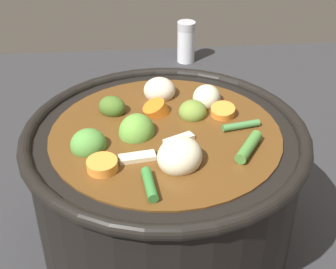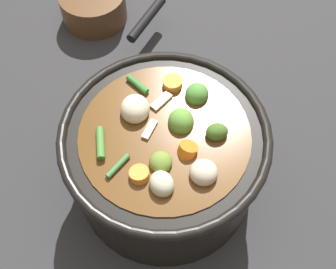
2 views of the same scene
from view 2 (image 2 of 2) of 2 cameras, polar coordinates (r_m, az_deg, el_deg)
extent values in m
plane|color=#2D2D30|center=(0.70, -0.36, -6.18)|extent=(1.10, 1.10, 0.00)
cylinder|color=black|center=(0.63, -0.40, -3.43)|extent=(0.27, 0.27, 0.15)
torus|color=black|center=(0.57, -0.45, -0.06)|extent=(0.28, 0.28, 0.01)
cylinder|color=brown|center=(0.63, -0.40, -3.19)|extent=(0.23, 0.23, 0.14)
ellipsoid|color=olive|center=(0.54, -0.96, -3.68)|extent=(0.03, 0.03, 0.02)
ellipsoid|color=#629A3A|center=(0.58, 1.59, 1.80)|extent=(0.05, 0.05, 0.04)
ellipsoid|color=#466A25|center=(0.56, 6.46, 0.33)|extent=(0.04, 0.03, 0.02)
ellipsoid|color=#53923D|center=(0.60, 3.84, 5.31)|extent=(0.04, 0.04, 0.03)
cylinder|color=orange|center=(0.54, -3.77, -5.36)|extent=(0.03, 0.03, 0.02)
cylinder|color=orange|center=(0.55, 2.56, -2.11)|extent=(0.03, 0.03, 0.02)
cylinder|color=orange|center=(0.61, 0.63, 6.67)|extent=(0.04, 0.04, 0.02)
ellipsoid|color=beige|center=(0.58, -4.36, 3.38)|extent=(0.06, 0.06, 0.03)
ellipsoid|color=beige|center=(0.53, 4.42, -5.24)|extent=(0.05, 0.05, 0.03)
ellipsoid|color=beige|center=(0.53, -0.84, -6.51)|extent=(0.04, 0.04, 0.03)
cylinder|color=#4B8539|center=(0.56, -8.89, -1.11)|extent=(0.03, 0.04, 0.01)
cylinder|color=#357C34|center=(0.61, -4.04, 6.60)|extent=(0.01, 0.04, 0.01)
cylinder|color=#458243|center=(0.55, -6.87, -3.82)|extent=(0.04, 0.01, 0.01)
cube|color=beige|center=(0.57, -2.44, 0.67)|extent=(0.03, 0.02, 0.01)
cube|color=beige|center=(0.59, -0.89, 4.40)|extent=(0.03, 0.02, 0.01)
cylinder|color=brown|center=(0.90, -9.79, 16.38)|extent=(0.13, 0.13, 0.06)
cylinder|color=black|center=(0.83, -2.82, 14.98)|extent=(0.11, 0.06, 0.02)
camera|label=1|loc=(0.69, -24.12, 36.12)|focal=51.11mm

